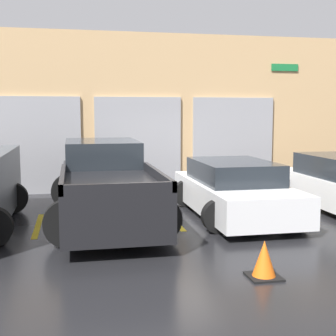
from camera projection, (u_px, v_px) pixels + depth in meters
ground_plane at (164, 210)px, 11.48m from camera, size 28.00×28.00×0.00m
shophouse_building at (143, 114)px, 14.39m from camera, size 16.37×0.68×4.75m
pickup_truck at (106, 183)px, 10.38m from camera, size 2.50×5.58×1.70m
sedan_white at (234, 190)px, 10.71m from camera, size 2.30×4.33×1.27m
parking_stripe_left at (38, 225)px, 9.89m from camera, size 0.12×2.20×0.01m
parking_stripe_centre at (172, 219)px, 10.47m from camera, size 0.12×2.20×0.01m
parking_stripe_right at (293, 213)px, 11.05m from camera, size 0.12×2.20×0.01m
traffic_cone at (264, 261)px, 6.76m from camera, size 0.47×0.47×0.55m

